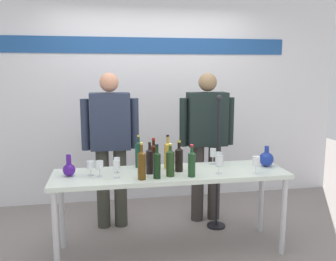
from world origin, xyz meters
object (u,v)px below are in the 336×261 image
(wine_bottle_4, at_px, (154,155))
(wine_glass_right_1, at_px, (213,153))
(wine_glass_left_3, at_px, (91,165))
(wine_glass_right_3, at_px, (219,161))
(wine_bottle_0, at_px, (179,158))
(wine_glass_left_2, at_px, (117,162))
(wine_glass_left_1, at_px, (117,165))
(wine_bottle_6, at_px, (150,160))
(microphone_stand, at_px, (217,185))
(wine_bottle_1, at_px, (192,163))
(presenter_left, at_px, (111,141))
(wine_glass_left_0, at_px, (99,165))
(wine_glass_right_2, at_px, (256,161))
(decanter_blue_left, at_px, (69,169))
(wine_bottle_2, at_px, (170,162))
(wine_bottle_3, at_px, (142,164))
(decanter_blue_right, at_px, (266,159))
(presenter_right, at_px, (207,137))
(wine_glass_right_0, at_px, (219,156))
(wine_bottle_7, at_px, (139,153))
(wine_bottle_8, at_px, (157,164))
(wine_bottle_5, at_px, (168,154))
(display_table, at_px, (171,179))

(wine_bottle_4, relative_size, wine_glass_right_1, 1.83)
(wine_glass_left_3, distance_m, wine_glass_right_3, 1.15)
(wine_bottle_0, relative_size, wine_glass_left_2, 2.03)
(wine_glass_left_1, bearing_deg, wine_bottle_6, 15.11)
(wine_glass_right_1, bearing_deg, microphone_stand, 61.74)
(wine_bottle_1, height_order, wine_bottle_4, wine_bottle_4)
(wine_bottle_4, bearing_deg, wine_glass_left_2, -165.63)
(presenter_left, distance_m, wine_bottle_6, 0.76)
(wine_glass_left_0, relative_size, wine_glass_left_3, 1.07)
(wine_glass_left_0, distance_m, wine_glass_right_2, 1.41)
(presenter_left, height_order, wine_glass_right_1, presenter_left)
(decanter_blue_left, distance_m, wine_glass_right_2, 1.68)
(wine_bottle_2, bearing_deg, wine_bottle_3, -168.32)
(wine_glass_left_0, distance_m, microphone_stand, 1.39)
(wine_bottle_2, bearing_deg, presenter_left, 122.35)
(decanter_blue_left, bearing_deg, decanter_blue_right, 0.00)
(presenter_right, distance_m, wine_glass_right_3, 0.81)
(wine_glass_left_1, height_order, wine_glass_right_0, wine_glass_left_1)
(wine_bottle_1, bearing_deg, wine_bottle_7, 137.10)
(wine_bottle_1, bearing_deg, wine_bottle_8, 179.32)
(wine_bottle_4, bearing_deg, wine_bottle_5, -12.00)
(decanter_blue_right, distance_m, wine_glass_right_3, 0.56)
(wine_bottle_3, bearing_deg, microphone_stand, 35.19)
(presenter_left, bearing_deg, display_table, -51.21)
(wine_bottle_6, height_order, wine_glass_right_0, wine_bottle_6)
(wine_bottle_3, xyz_separation_m, microphone_stand, (0.88, 0.62, -0.43))
(wine_glass_left_1, bearing_deg, wine_bottle_4, 34.68)
(wine_bottle_1, distance_m, wine_glass_right_3, 0.27)
(presenter_right, bearing_deg, wine_glass_left_2, -149.35)
(presenter_right, xyz_separation_m, wine_bottle_8, (-0.69, -0.84, -0.06))
(wine_bottle_5, bearing_deg, wine_glass_left_3, -171.70)
(wine_bottle_0, distance_m, wine_glass_right_3, 0.37)
(wine_glass_right_2, bearing_deg, wine_glass_left_1, 175.94)
(wine_bottle_5, relative_size, wine_glass_left_1, 2.04)
(wine_bottle_4, xyz_separation_m, wine_bottle_5, (0.13, -0.03, 0.01))
(wine_bottle_3, bearing_deg, wine_glass_right_0, 20.55)
(wine_bottle_6, bearing_deg, wine_bottle_5, 36.27)
(wine_bottle_0, distance_m, wine_bottle_7, 0.41)
(wine_bottle_5, relative_size, wine_bottle_7, 1.04)
(decanter_blue_right, height_order, wine_glass_left_2, decanter_blue_right)
(presenter_right, bearing_deg, microphone_stand, -74.99)
(wine_bottle_5, bearing_deg, wine_glass_right_1, 9.41)
(wine_bottle_4, distance_m, wine_bottle_7, 0.15)
(wine_bottle_2, distance_m, wine_bottle_4, 0.30)
(presenter_right, distance_m, wine_bottle_2, 0.97)
(wine_glass_right_0, bearing_deg, wine_glass_right_3, -107.69)
(presenter_right, bearing_deg, wine_glass_left_3, -152.71)
(decanter_blue_left, distance_m, wine_bottle_0, 0.99)
(wine_bottle_1, bearing_deg, microphone_stand, 54.44)
(wine_glass_left_0, bearing_deg, microphone_stand, 20.84)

